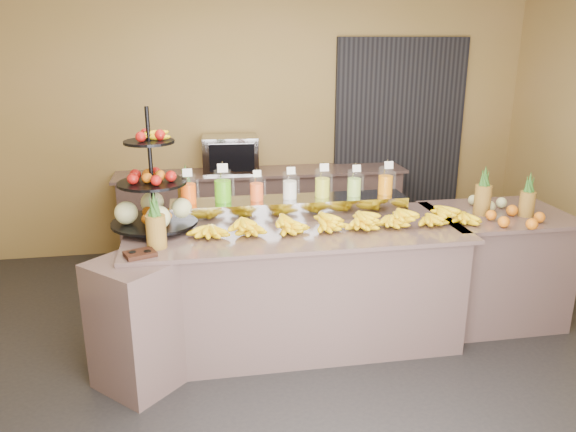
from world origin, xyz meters
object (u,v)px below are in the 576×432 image
object	(u,v)px
condiment_caddy	(140,254)
right_fruit_pile	(509,210)
banana_heap	(341,218)
oven_warmer	(230,154)
pitcher_tray	(290,208)
fruit_stand	(159,199)

from	to	relation	value
condiment_caddy	right_fruit_pile	xyz separation A→B (m)	(2.77, 0.32, 0.06)
banana_heap	oven_warmer	distance (m)	2.12
pitcher_tray	oven_warmer	xyz separation A→B (m)	(-0.34, 1.67, 0.12)
condiment_caddy	oven_warmer	xyz separation A→B (m)	(0.76, 2.34, 0.18)
banana_heap	fruit_stand	distance (m)	1.34
banana_heap	oven_warmer	size ratio (longest dim) A/B	3.77
right_fruit_pile	oven_warmer	distance (m)	2.85
fruit_stand	oven_warmer	bearing A→B (deg)	76.54
banana_heap	fruit_stand	world-z (taller)	fruit_stand
banana_heap	right_fruit_pile	distance (m)	1.35
banana_heap	right_fruit_pile	bearing A→B (deg)	-0.51
banana_heap	condiment_caddy	bearing A→B (deg)	-167.00
pitcher_tray	condiment_caddy	xyz separation A→B (m)	(-1.10, -0.67, -0.06)
fruit_stand	right_fruit_pile	size ratio (longest dim) A/B	1.98
fruit_stand	banana_heap	bearing A→B (deg)	-2.98
condiment_caddy	banana_heap	bearing A→B (deg)	13.00
fruit_stand	right_fruit_pile	xyz separation A→B (m)	(2.66, -0.23, -0.15)
right_fruit_pile	oven_warmer	xyz separation A→B (m)	(-2.01, 2.02, 0.11)
oven_warmer	right_fruit_pile	bearing A→B (deg)	-42.19
pitcher_tray	fruit_stand	size ratio (longest dim) A/B	2.06
right_fruit_pile	oven_warmer	size ratio (longest dim) A/B	0.79
condiment_caddy	oven_warmer	bearing A→B (deg)	71.89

